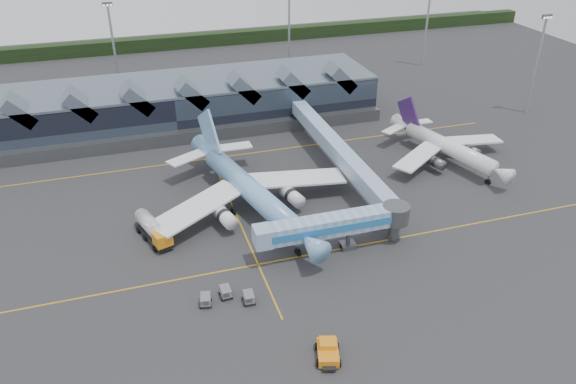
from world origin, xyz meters
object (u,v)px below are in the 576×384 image
object	(u,v)px
main_airliner	(249,189)
pushback_tug	(328,351)
regional_jet	(445,146)
fuel_truck	(152,228)
jet_bridge	(343,224)

from	to	relation	value
main_airliner	pushback_tug	distance (m)	34.95
regional_jet	fuel_truck	distance (m)	57.59
main_airliner	pushback_tug	size ratio (longest dim) A/B	8.48
jet_bridge	fuel_truck	size ratio (longest dim) A/B	2.44
main_airliner	regional_jet	distance (m)	40.90
main_airliner	jet_bridge	size ratio (longest dim) A/B	1.70
regional_jet	pushback_tug	size ratio (longest dim) A/B	6.10
jet_bridge	pushback_tug	distance (m)	22.14
main_airliner	regional_jet	world-z (taller)	main_airliner
jet_bridge	pushback_tug	world-z (taller)	jet_bridge
regional_jet	jet_bridge	distance (m)	36.93
fuel_truck	main_airliner	bearing A→B (deg)	-4.28
main_airliner	jet_bridge	xyz separation A→B (m)	(10.36, -15.25, 0.50)
regional_jet	fuel_truck	size ratio (longest dim) A/B	2.98
fuel_truck	jet_bridge	bearing A→B (deg)	-41.03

